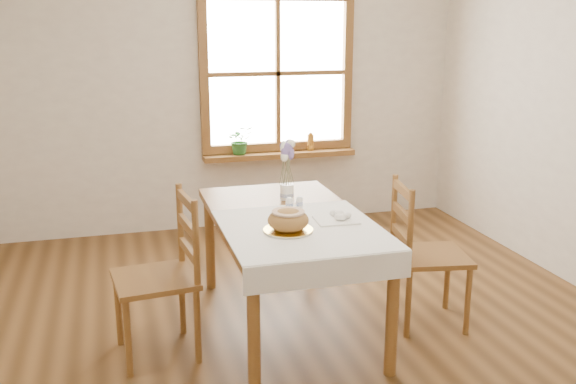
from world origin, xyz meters
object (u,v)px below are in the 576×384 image
object	(u,v)px
bread_plate	(288,230)
flower_vase	(287,193)
dining_table	(288,228)
chair_left	(154,277)
chair_right	(431,253)

from	to	relation	value
bread_plate	flower_vase	bearing A→B (deg)	75.20
dining_table	flower_vase	size ratio (longest dim) A/B	15.43
chair_left	chair_right	distance (m)	1.75
chair_left	bread_plate	world-z (taller)	chair_left
dining_table	chair_right	size ratio (longest dim) A/B	1.67
chair_right	flower_vase	size ratio (longest dim) A/B	9.25
chair_right	flower_vase	xyz separation A→B (m)	(-0.81, 0.54, 0.32)
chair_right	flower_vase	distance (m)	1.03
dining_table	chair_left	bearing A→B (deg)	-169.85
dining_table	bread_plate	world-z (taller)	bread_plate
chair_right	bread_plate	size ratio (longest dim) A/B	3.47
dining_table	chair_left	world-z (taller)	chair_left
chair_right	flower_vase	world-z (taller)	chair_right
chair_left	bread_plate	bearing A→B (deg)	69.54
chair_left	bread_plate	size ratio (longest dim) A/B	3.55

